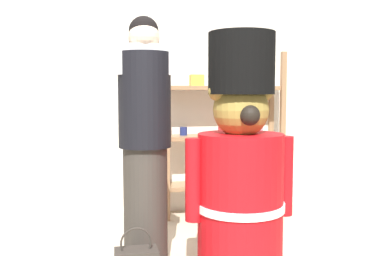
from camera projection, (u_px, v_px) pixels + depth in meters
The scene contains 4 objects.
back_wall at pixel (163, 86), 4.29m from camera, with size 6.40×0.12×2.60m, color silver.
merchandise_shelf at pixel (223, 132), 4.24m from camera, with size 1.23×0.35×1.64m.
teddy_bear_guard at pixel (240, 173), 2.72m from camera, with size 0.74×0.58×1.61m.
person_shopper at pixel (145, 143), 2.80m from camera, with size 0.37×0.35×1.74m.
Camera 1 is at (-0.63, -2.07, 1.23)m, focal length 39.04 mm.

